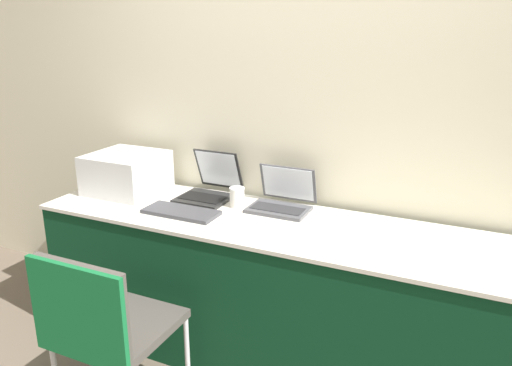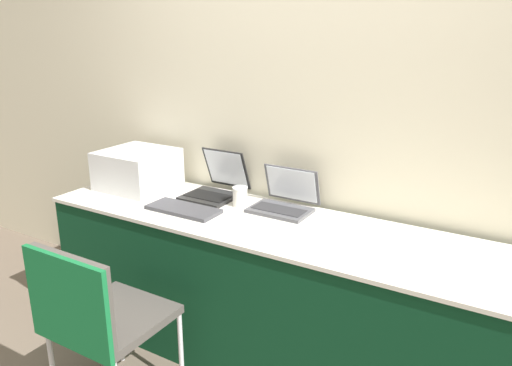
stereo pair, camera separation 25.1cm
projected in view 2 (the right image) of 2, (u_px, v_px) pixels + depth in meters
The scene contains 8 objects.
wall_back at pixel (317, 110), 2.62m from camera, with size 8.00×0.05×2.60m.
table at pixel (279, 295), 2.58m from camera, with size 2.61×0.64×0.79m.
printer at pixel (137, 168), 2.99m from camera, with size 0.40×0.39×0.23m.
laptop_left at pixel (216, 186), 2.87m from camera, with size 0.28×0.35×0.25m.
laptop_right at pixel (284, 201), 2.65m from camera, with size 0.32×0.27×0.22m.
external_keyboard at pixel (183, 209), 2.63m from camera, with size 0.40×0.17×0.02m.
coffee_cup at pixel (240, 196), 2.70m from camera, with size 0.08×0.08×0.11m.
chair at pixel (93, 312), 2.16m from camera, with size 0.47×0.47×0.85m.
Camera 2 is at (1.07, -1.71, 1.72)m, focal length 35.00 mm.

